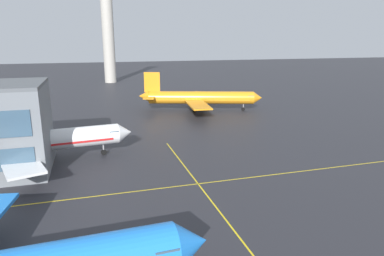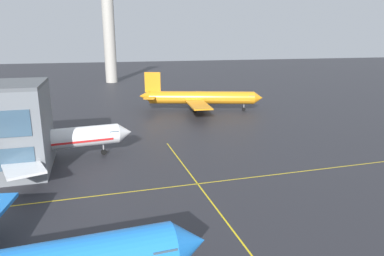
% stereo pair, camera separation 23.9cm
% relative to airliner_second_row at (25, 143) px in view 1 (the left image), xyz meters
% --- Properties ---
extents(airliner_second_row, '(33.17, 28.46, 10.31)m').
position_rel_airliner_second_row_xyz_m(airliner_second_row, '(0.00, 0.00, 0.00)').
color(airliner_second_row, white).
rests_on(airliner_second_row, ground).
extents(airliner_third_row, '(33.16, 28.34, 10.54)m').
position_rel_airliner_second_row_xyz_m(airliner_third_row, '(38.85, 32.43, 0.08)').
color(airliner_third_row, orange).
rests_on(airliner_third_row, ground).
extents(taxiway_markings, '(166.11, 72.09, 0.01)m').
position_rel_airliner_second_row_xyz_m(taxiway_markings, '(23.55, -31.35, -3.52)').
color(taxiway_markings, yellow).
rests_on(taxiway_markings, ground).
extents(control_tower, '(8.82, 8.82, 44.55)m').
position_rel_airliner_second_row_xyz_m(control_tower, '(19.56, 105.80, 21.95)').
color(control_tower, '#ADA89E').
rests_on(control_tower, ground).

